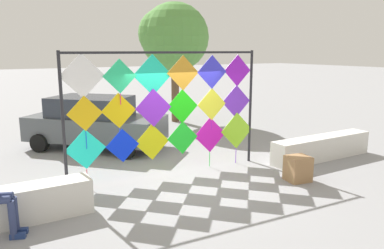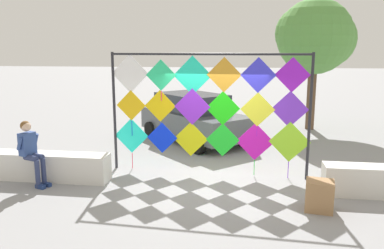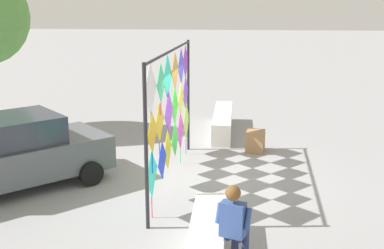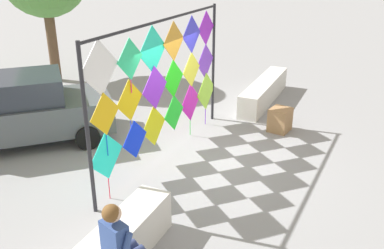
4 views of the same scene
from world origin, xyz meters
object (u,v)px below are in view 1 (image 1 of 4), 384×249
(cardboard_box_large, at_px, (298,169))
(parked_car, at_px, (95,122))
(kite_display_rack, at_px, (169,103))
(tree_broadleaf, at_px, (174,37))

(cardboard_box_large, bearing_deg, parked_car, 120.65)
(kite_display_rack, bearing_deg, cardboard_box_large, -39.64)
(cardboard_box_large, relative_size, tree_broadleaf, 0.12)
(parked_car, bearing_deg, tree_broadleaf, 32.72)
(kite_display_rack, xyz_separation_m, cardboard_box_large, (2.37, -1.97, -1.49))
(cardboard_box_large, distance_m, tree_broadleaf, 8.86)
(tree_broadleaf, bearing_deg, parked_car, -147.28)
(kite_display_rack, distance_m, tree_broadleaf, 7.32)
(kite_display_rack, distance_m, parked_car, 3.68)
(parked_car, height_order, cardboard_box_large, parked_car)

